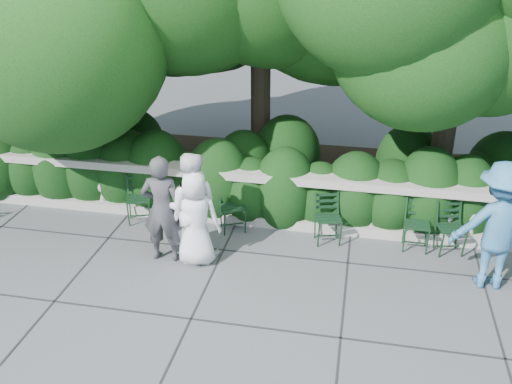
% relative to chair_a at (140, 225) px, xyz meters
% --- Properties ---
extents(ground, '(90.00, 90.00, 0.00)m').
position_rel_chair_a_xyz_m(ground, '(2.14, -1.32, 0.00)').
color(ground, '#4B4D52').
rests_on(ground, ground).
extents(balustrade, '(12.00, 0.44, 1.00)m').
position_rel_chair_a_xyz_m(balustrade, '(2.14, 0.48, 0.49)').
color(balustrade, '#9E998E').
rests_on(balustrade, ground).
extents(shrub_hedge, '(15.00, 2.60, 1.70)m').
position_rel_chair_a_xyz_m(shrub_hedge, '(2.14, 1.68, 0.00)').
color(shrub_hedge, black).
rests_on(shrub_hedge, ground).
extents(chair_a, '(0.57, 0.59, 0.84)m').
position_rel_chair_a_xyz_m(chair_a, '(0.00, 0.00, 0.00)').
color(chair_a, black).
rests_on(chair_a, ground).
extents(chair_b, '(0.60, 0.62, 0.84)m').
position_rel_chair_a_xyz_m(chair_b, '(1.70, 0.02, 0.00)').
color(chair_b, black).
rests_on(chair_b, ground).
extents(chair_c, '(0.55, 0.58, 0.84)m').
position_rel_chair_a_xyz_m(chair_c, '(3.30, -0.07, 0.00)').
color(chair_c, black).
rests_on(chair_c, ground).
extents(chair_d, '(0.45, 0.49, 0.84)m').
position_rel_chair_a_xyz_m(chair_d, '(4.67, -0.03, 0.00)').
color(chair_d, black).
rests_on(chair_d, ground).
extents(chair_e, '(0.54, 0.57, 0.84)m').
position_rel_chair_a_xyz_m(chair_e, '(5.23, -0.03, 0.00)').
color(chair_e, black).
rests_on(chair_e, ground).
extents(person_businessman, '(0.78, 0.55, 1.53)m').
position_rel_chair_a_xyz_m(person_businessman, '(1.32, -0.92, 0.76)').
color(person_businessman, white).
rests_on(person_businessman, ground).
extents(person_woman_grey, '(0.66, 0.45, 1.74)m').
position_rel_chair_a_xyz_m(person_woman_grey, '(0.80, -0.92, 0.87)').
color(person_woman_grey, '#3C3C40').
rests_on(person_woman_grey, ground).
extents(person_casual_man, '(0.95, 0.80, 1.76)m').
position_rel_chair_a_xyz_m(person_casual_man, '(1.20, -0.77, 0.88)').
color(person_casual_man, white).
rests_on(person_casual_man, ground).
extents(person_older_blue, '(1.29, 0.80, 1.93)m').
position_rel_chair_a_xyz_m(person_older_blue, '(5.67, -0.68, 0.97)').
color(person_older_blue, teal).
rests_on(person_older_blue, ground).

